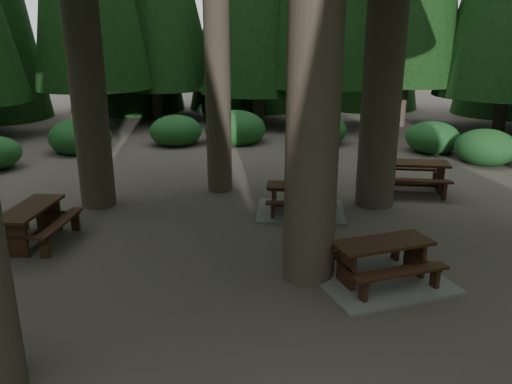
# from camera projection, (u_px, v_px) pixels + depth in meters

# --- Properties ---
(ground) EXTENTS (80.00, 80.00, 0.00)m
(ground) POSITION_uv_depth(u_px,v_px,m) (259.00, 279.00, 8.31)
(ground) COLOR #4F4840
(ground) RESTS_ON ground
(picnic_table_a) EXTENTS (2.60, 2.43, 0.70)m
(picnic_table_a) POSITION_uv_depth(u_px,v_px,m) (381.00, 268.00, 8.20)
(picnic_table_a) COLOR gray
(picnic_table_a) RESTS_ON ground
(picnic_table_b) EXTENTS (1.40, 1.72, 0.73)m
(picnic_table_b) POSITION_uv_depth(u_px,v_px,m) (31.00, 219.00, 9.67)
(picnic_table_b) COLOR black
(picnic_table_b) RESTS_ON ground
(picnic_table_c) EXTENTS (1.99, 1.65, 0.67)m
(picnic_table_c) POSITION_uv_depth(u_px,v_px,m) (301.00, 204.00, 11.41)
(picnic_table_c) COLOR gray
(picnic_table_c) RESTS_ON ground
(picnic_table_d) EXTENTS (1.87, 1.53, 0.78)m
(picnic_table_d) POSITION_uv_depth(u_px,v_px,m) (412.00, 172.00, 12.91)
(picnic_table_d) COLOR black
(picnic_table_d) RESTS_ON ground
(shrub_ring) EXTENTS (23.86, 24.64, 1.49)m
(shrub_ring) POSITION_uv_depth(u_px,v_px,m) (303.00, 241.00, 8.84)
(shrub_ring) COLOR #1E5929
(shrub_ring) RESTS_ON ground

